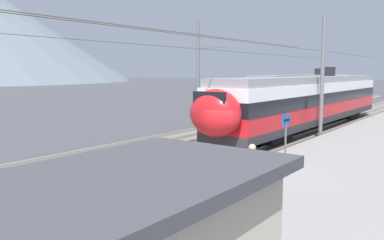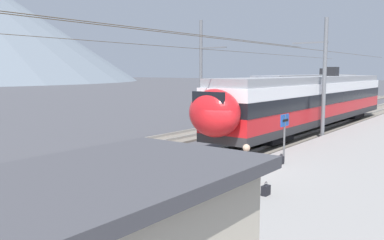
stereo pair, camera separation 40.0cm
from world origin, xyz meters
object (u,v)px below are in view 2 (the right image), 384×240
(catenary_mast_far_side, at_px, (203,72))
(passenger_walking, at_px, (246,169))
(catenary_mast_mid, at_px, (322,76))
(potted_plant_platform_edge, at_px, (249,172))
(train_far_track, at_px, (310,90))
(handbag_beside_passenger, at_px, (266,190))
(train_near_platform, at_px, (312,100))
(handbag_near_sign, at_px, (281,160))
(platform_sign, at_px, (285,127))

(catenary_mast_far_side, xyz_separation_m, passenger_walking, (-14.59, -12.14, -2.84))
(catenary_mast_mid, height_order, catenary_mast_far_side, catenary_mast_far_side)
(catenary_mast_far_side, height_order, potted_plant_platform_edge, catenary_mast_far_side)
(train_far_track, distance_m, catenary_mast_mid, 18.70)
(catenary_mast_far_side, bearing_deg, catenary_mast_mid, -92.55)
(handbag_beside_passenger, bearing_deg, train_far_track, 18.92)
(train_near_platform, height_order, handbag_near_sign, train_near_platform)
(platform_sign, relative_size, potted_plant_platform_edge, 2.32)
(train_near_platform, distance_m, train_far_track, 15.02)
(passenger_walking, height_order, handbag_beside_passenger, passenger_walking)
(train_far_track, relative_size, catenary_mast_far_side, 0.52)
(platform_sign, xyz_separation_m, handbag_beside_passenger, (-4.64, -1.54, -1.33))
(catenary_mast_mid, relative_size, passenger_walking, 27.41)
(passenger_walking, distance_m, handbag_beside_passenger, 1.15)
(catenary_mast_far_side, distance_m, potted_plant_platform_edge, 17.93)
(train_far_track, height_order, handbag_near_sign, train_far_track)
(train_near_platform, distance_m, catenary_mast_mid, 4.01)
(passenger_walking, xyz_separation_m, potted_plant_platform_edge, (1.26, 0.62, -0.44))
(train_far_track, height_order, catenary_mast_mid, catenary_mast_mid)
(potted_plant_platform_edge, bearing_deg, handbag_near_sign, 9.01)
(catenary_mast_far_side, distance_m, handbag_near_sign, 14.98)
(train_near_platform, xyz_separation_m, potted_plant_platform_edge, (-16.08, -4.07, -1.33))
(platform_sign, distance_m, handbag_near_sign, 1.40)
(train_far_track, bearing_deg, catenary_mast_far_side, 173.40)
(catenary_mast_mid, xyz_separation_m, passenger_walking, (-14.18, -2.90, -2.58))
(train_near_platform, xyz_separation_m, handbag_beside_passenger, (-16.54, -4.95, -1.67))
(handbag_near_sign, bearing_deg, catenary_mast_far_side, 48.73)
(passenger_walking, bearing_deg, train_near_platform, 15.15)
(train_far_track, height_order, handbag_beside_passenger, train_far_track)
(catenary_mast_far_side, relative_size, passenger_walking, 27.41)
(train_far_track, bearing_deg, passenger_walking, -161.95)
(platform_sign, height_order, handbag_beside_passenger, platform_sign)
(catenary_mast_far_side, bearing_deg, passenger_walking, -140.24)
(catenary_mast_mid, height_order, platform_sign, catenary_mast_mid)
(platform_sign, distance_m, passenger_walking, 5.62)
(passenger_walking, bearing_deg, train_far_track, 18.05)
(catenary_mast_mid, relative_size, handbag_beside_passenger, 106.16)
(platform_sign, bearing_deg, passenger_walking, -166.74)
(passenger_walking, distance_m, handbag_near_sign, 5.21)
(catenary_mast_mid, xyz_separation_m, platform_sign, (-8.74, -1.62, -2.03))
(train_near_platform, height_order, passenger_walking, train_near_platform)
(potted_plant_platform_edge, bearing_deg, passenger_walking, -153.79)
(handbag_near_sign, height_order, potted_plant_platform_edge, potted_plant_platform_edge)
(catenary_mast_mid, height_order, passenger_walking, catenary_mast_mid)
(train_far_track, xyz_separation_m, potted_plant_platform_edge, (-30.05, -9.59, -1.33))
(train_near_platform, height_order, potted_plant_platform_edge, train_near_platform)
(train_near_platform, distance_m, handbag_near_sign, 12.92)
(catenary_mast_mid, bearing_deg, handbag_beside_passenger, -166.74)
(train_near_platform, height_order, platform_sign, train_near_platform)
(catenary_mast_mid, height_order, handbag_beside_passenger, catenary_mast_mid)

